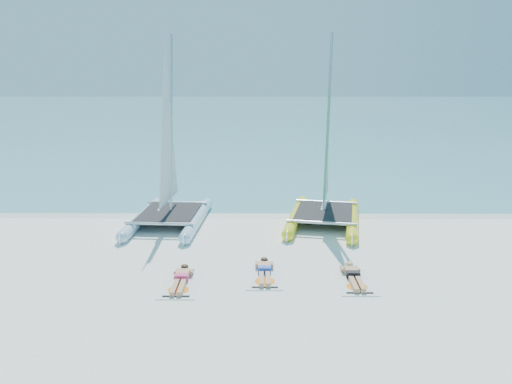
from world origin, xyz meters
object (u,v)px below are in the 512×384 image
catamaran_blue (168,167)px  catamaran_yellow (327,161)px  towel_a (180,285)px  towel_b (265,277)px  sunbather_c (353,275)px  towel_c (354,282)px  sunbather_b (264,270)px  sunbather_a (181,278)px

catamaran_blue → catamaran_yellow: bearing=8.6°
towel_a → towel_b: (2.28, 0.57, 0.00)m
sunbather_c → towel_b: bearing=176.6°
catamaran_yellow → towel_c: size_ratio=3.98×
catamaran_yellow → towel_b: 6.71m
towel_c → towel_b: bearing=172.2°
towel_b → sunbather_b: sunbather_b is taller
towel_b → towel_c: same height
sunbather_a → catamaran_yellow: bearing=52.7°
sunbather_b → sunbather_c: bearing=-7.8°
catamaran_blue → sunbather_c: size_ratio=4.21×
sunbather_a → towel_c: sunbather_a is taller
towel_a → sunbather_a: size_ratio=1.07×
catamaran_yellow → towel_a: 8.26m
catamaran_blue → sunbather_b: 6.52m
catamaran_yellow → towel_c: (0.02, -6.15, -2.31)m
sunbather_a → towel_a: bearing=-90.0°
towel_a → sunbather_b: 2.40m
sunbather_b → sunbather_c: (2.46, -0.34, 0.00)m
towel_a → sunbather_c: bearing=5.1°
sunbather_a → towel_b: size_ratio=0.93×
towel_a → towel_c: size_ratio=1.00×
catamaran_blue → sunbather_c: 8.34m
catamaran_yellow → sunbather_a: (-4.71, -6.19, -2.20)m
catamaran_blue → towel_b: (3.56, -5.26, -2.16)m
catamaran_blue → towel_a: (1.28, -5.83, -2.16)m
sunbather_a → towel_b: 2.31m
sunbather_c → sunbather_a: bearing=-177.2°
catamaran_yellow → sunbather_a: size_ratio=4.26×
sunbather_b → towel_c: bearing=-12.2°
sunbather_b → towel_c: sunbather_b is taller
catamaran_blue → sunbather_b: size_ratio=4.21×
sunbather_b → towel_c: (2.46, -0.53, -0.11)m
catamaran_blue → towel_c: 8.50m
towel_c → sunbather_b: bearing=167.8°
sunbather_b → catamaran_yellow: bearing=66.6°
catamaran_blue → sunbather_a: (1.28, -5.64, -2.05)m
sunbather_b → sunbather_c: size_ratio=1.00×
catamaran_yellow → sunbather_a: bearing=-116.4°
sunbather_a → sunbather_c: same height
catamaran_blue → catamaran_yellow: catamaran_yellow is taller
catamaran_yellow → towel_c: bearing=-78.9°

